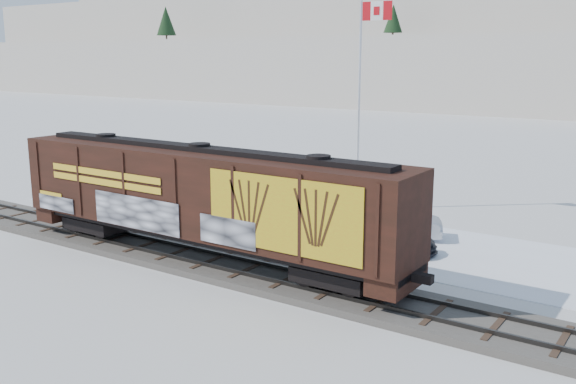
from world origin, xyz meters
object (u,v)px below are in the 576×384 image
Objects in this scene: hopper_railcar at (201,195)px; flagpole at (360,134)px; car_silver at (319,214)px; car_dark at (392,236)px; car_white at (392,221)px.

hopper_railcar is 1.62× the size of flagpole.
flagpole is 2.78× the size of car_silver.
car_dark is (5.79, 6.53, -2.38)m from hopper_railcar.
car_silver is (1.01, 7.86, -2.29)m from hopper_railcar.
car_dark is at bearing -102.67° from car_silver.
hopper_railcar is 3.93× the size of car_white.
hopper_railcar is 8.25m from car_silver.
flagpole reaches higher than hopper_railcar.
hopper_railcar is 9.04m from car_dark.
flagpole is at bearing 50.14° from car_dark.
flagpole is at bearing 21.26° from car_white.
car_silver is (0.30, -4.94, -3.65)m from flagpole.
car_silver is at bearing -86.54° from flagpole.
flagpole is 2.71× the size of car_dark.
car_silver is 0.98× the size of car_dark.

